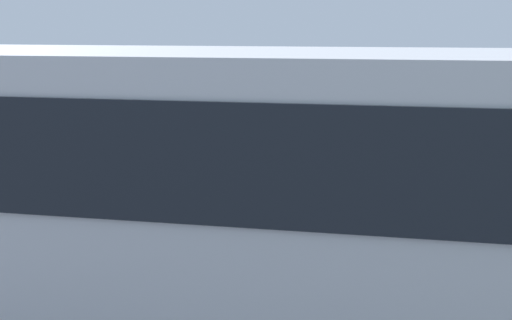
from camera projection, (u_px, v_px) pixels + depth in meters
The scene contains 12 objects.
ground_plane at pixel (395, 223), 11.04m from camera, with size 80.00×80.00×0.00m, color #4C4C51.
tour_bus at pixel (234, 210), 6.26m from camera, with size 10.26×2.91×3.25m.
spectator_far_left at pixel (422, 198), 8.70m from camera, with size 0.57×0.39×1.80m.
spectator_left at pixel (333, 199), 8.88m from camera, with size 0.58×0.34×1.72m.
spectator_centre at pixel (257, 193), 9.06m from camera, with size 0.58×0.35×1.76m.
spectator_right at pixel (169, 192), 9.23m from camera, with size 0.57×0.33×1.74m.
spectator_far_right at pixel (104, 190), 9.55m from camera, with size 0.58×0.36×1.65m.
parked_motorcycle_silver at pixel (493, 270), 7.69m from camera, with size 2.05×0.58×0.99m.
stunt_motorcycle at pixel (215, 136), 14.02m from camera, with size 1.87×1.16×1.66m.
bay_line_a at pixel (504, 227), 10.78m from camera, with size 0.22×4.03×0.01m.
bay_line_b at pixel (362, 217), 11.32m from camera, with size 0.23×4.46×0.01m.
bay_line_c at pixel (233, 208), 11.87m from camera, with size 0.21×3.89×0.01m.
Camera 1 is at (0.06, 10.82, 3.50)m, focal length 42.94 mm.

